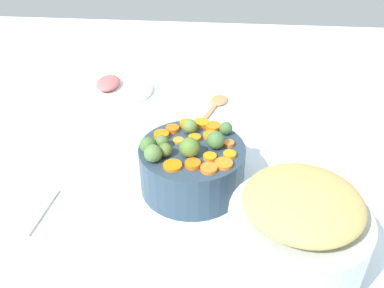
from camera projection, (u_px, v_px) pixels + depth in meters
The scene contains 32 objects.
tabletop at pixel (188, 187), 0.98m from camera, with size 2.40×2.40×0.02m, color white.
serving_bowl_carrots at pixel (192, 167), 0.94m from camera, with size 0.24×0.24×0.11m, color #2B3E50.
metal_pot at pixel (294, 244), 0.72m from camera, with size 0.24×0.24×0.15m, color #B2BEBC.
stuffing_mound at pixel (303, 202), 0.67m from camera, with size 0.20×0.20×0.05m, color tan.
carrot_slice_0 at pixel (195, 138), 0.93m from camera, with size 0.03×0.03×0.01m, color orange.
carrot_slice_1 at pixel (209, 169), 0.84m from camera, with size 0.04×0.04×0.01m, color orange.
carrot_slice_2 at pixel (211, 135), 0.94m from camera, with size 0.04×0.04×0.01m, color orange.
carrot_slice_3 at pixel (230, 155), 0.88m from camera, with size 0.03×0.03×0.01m, color orange.
carrot_slice_4 at pixel (172, 129), 0.96m from camera, with size 0.03×0.03×0.01m, color orange.
carrot_slice_5 at pixel (210, 157), 0.87m from camera, with size 0.03×0.03×0.01m, color orange.
carrot_slice_6 at pixel (224, 164), 0.85m from camera, with size 0.04×0.04×0.01m, color orange.
carrot_slice_7 at pixel (187, 124), 0.98m from camera, with size 0.03×0.03×0.01m, color orange.
carrot_slice_8 at pixel (173, 165), 0.85m from camera, with size 0.04×0.04×0.01m, color orange.
carrot_slice_9 at pixel (178, 141), 0.93m from camera, with size 0.02×0.02×0.01m, color orange.
carrot_slice_10 at pixel (190, 146), 0.91m from camera, with size 0.03×0.03×0.01m, color orange.
carrot_slice_11 at pixel (229, 144), 0.91m from camera, with size 0.02×0.02×0.01m, color orange.
carrot_slice_12 at pixel (201, 123), 0.98m from camera, with size 0.04×0.04×0.01m, color orange.
carrot_slice_13 at pixel (161, 135), 0.94m from camera, with size 0.03×0.03×0.01m, color orange.
carrot_slice_14 at pixel (193, 164), 0.85m from camera, with size 0.03×0.03×0.01m, color orange.
carrot_slice_15 at pixel (213, 126), 0.97m from camera, with size 0.04×0.04×0.01m, color orange.
brussels_sprout_0 at pixel (162, 142), 0.90m from camera, with size 0.03×0.03×0.03m, color #547038.
brussels_sprout_1 at pixel (148, 145), 0.88m from camera, with size 0.04×0.04×0.04m, color #476D32.
brussels_sprout_2 at pixel (226, 128), 0.95m from camera, with size 0.03×0.03×0.03m, color #446D3C.
brussels_sprout_3 at pixel (216, 141), 0.89m from camera, with size 0.04×0.04×0.04m, color #436F3B.
brussels_sprout_4 at pixel (153, 153), 0.86m from camera, with size 0.04×0.04×0.04m, color #54763D.
brussels_sprout_5 at pixel (165, 150), 0.87m from camera, with size 0.03×0.03×0.03m, color #536C2C.
brussels_sprout_6 at pixel (190, 147), 0.87m from camera, with size 0.04×0.04×0.04m, color #51752C.
brussels_sprout_7 at pixel (190, 126), 0.95m from camera, with size 0.03×0.03×0.03m, color #5E7F41.
wooden_spoon at pixel (213, 108), 1.27m from camera, with size 0.31×0.12×0.01m.
ham_plate at pixel (115, 90), 1.36m from camera, with size 0.25×0.25×0.01m, color white.
ham_slice_main at pixel (108, 83), 1.37m from camera, with size 0.12×0.08×0.03m, color #C46364.
dish_towel at pixel (20, 209), 0.90m from camera, with size 0.14×0.12×0.01m, color #C3BA97.
Camera 1 is at (0.75, 0.08, 0.65)m, focal length 38.45 mm.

